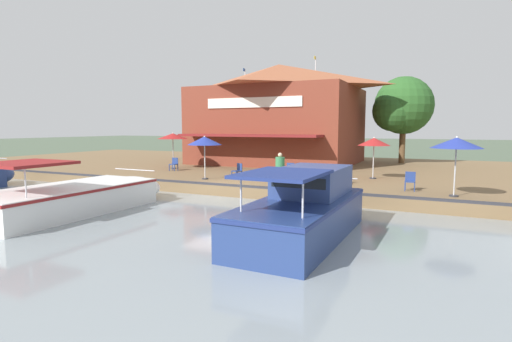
% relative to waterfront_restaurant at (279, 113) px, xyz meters
% --- Properties ---
extents(ground_plane, '(220.00, 220.00, 0.00)m').
position_rel_waterfront_restaurant_xyz_m(ground_plane, '(13.34, 1.95, -4.58)').
color(ground_plane, '#4C5B47').
extents(quay_deck, '(22.00, 56.00, 0.60)m').
position_rel_waterfront_restaurant_xyz_m(quay_deck, '(2.34, 1.95, -4.28)').
color(quay_deck, brown).
rests_on(quay_deck, ground).
extents(quay_edge_fender, '(0.20, 50.40, 0.10)m').
position_rel_waterfront_restaurant_xyz_m(quay_edge_fender, '(13.24, 1.95, -3.93)').
color(quay_edge_fender, '#2D2D33').
rests_on(quay_edge_fender, quay_deck).
extents(waterfront_restaurant, '(11.63, 12.67, 8.26)m').
position_rel_waterfront_restaurant_xyz_m(waterfront_restaurant, '(0.00, 0.00, 0.00)').
color(waterfront_restaurant, brown).
rests_on(waterfront_restaurant, quay_deck).
extents(patio_umbrella_back_row, '(2.11, 2.11, 2.48)m').
position_rel_waterfront_restaurant_xyz_m(patio_umbrella_back_row, '(7.58, -4.80, -1.74)').
color(patio_umbrella_back_row, '#B7B7B7').
rests_on(patio_umbrella_back_row, quay_deck).
extents(patio_umbrella_mid_patio_right, '(1.76, 1.76, 2.32)m').
position_rel_waterfront_restaurant_xyz_m(patio_umbrella_mid_patio_right, '(7.37, 8.67, -1.92)').
color(patio_umbrella_mid_patio_right, '#B7B7B7').
rests_on(patio_umbrella_mid_patio_right, quay_deck).
extents(patio_umbrella_by_entrance, '(2.02, 2.02, 2.49)m').
position_rel_waterfront_restaurant_xyz_m(patio_umbrella_by_entrance, '(11.87, 12.63, -1.76)').
color(patio_umbrella_by_entrance, '#B7B7B7').
rests_on(patio_umbrella_by_entrance, quay_deck).
extents(patio_umbrella_far_corner, '(1.89, 1.89, 2.39)m').
position_rel_waterfront_restaurant_xyz_m(patio_umbrella_far_corner, '(11.55, 0.30, -1.86)').
color(patio_umbrella_far_corner, '#B7B7B7').
rests_on(patio_umbrella_far_corner, quay_deck).
extents(cafe_chair_mid_patio, '(0.45, 0.45, 0.85)m').
position_rel_waterfront_restaurant_xyz_m(cafe_chair_mid_patio, '(9.07, 4.35, -3.51)').
color(cafe_chair_mid_patio, navy).
rests_on(cafe_chair_mid_patio, quay_deck).
extents(cafe_chair_beside_entrance, '(0.57, 0.57, 0.85)m').
position_rel_waterfront_restaurant_xyz_m(cafe_chair_beside_entrance, '(10.33, 7.57, -3.51)').
color(cafe_chair_beside_entrance, navy).
rests_on(cafe_chair_beside_entrance, quay_deck).
extents(cafe_chair_under_first_umbrella, '(0.46, 0.46, 0.85)m').
position_rel_waterfront_restaurant_xyz_m(cafe_chair_under_first_umbrella, '(10.97, 10.86, -3.51)').
color(cafe_chair_under_first_umbrella, navy).
rests_on(cafe_chair_under_first_umbrella, quay_deck).
extents(cafe_chair_facing_river, '(0.58, 0.58, 0.85)m').
position_rel_waterfront_restaurant_xyz_m(cafe_chair_facing_river, '(10.50, 1.80, -3.51)').
color(cafe_chair_facing_river, navy).
rests_on(cafe_chair_facing_river, quay_deck).
extents(cafe_chair_back_row_seat, '(0.47, 0.47, 0.85)m').
position_rel_waterfront_restaurant_xyz_m(cafe_chair_back_row_seat, '(10.73, 5.67, -3.51)').
color(cafe_chair_back_row_seat, navy).
rests_on(cafe_chair_back_row_seat, quay_deck).
extents(cafe_chair_far_corner_seat, '(0.47, 0.47, 0.85)m').
position_rel_waterfront_restaurant_xyz_m(cafe_chair_far_corner_seat, '(8.65, -3.94, -3.51)').
color(cafe_chair_far_corner_seat, navy).
rests_on(cafe_chair_far_corner_seat, quay_deck).
extents(person_near_entrance, '(0.45, 0.45, 1.61)m').
position_rel_waterfront_restaurant_xyz_m(person_near_entrance, '(11.83, 4.86, -2.98)').
color(person_near_entrance, orange).
rests_on(person_near_entrance, quay_deck).
extents(motorboat_second_along, '(7.47, 2.55, 2.19)m').
position_rel_waterfront_restaurant_xyz_m(motorboat_second_along, '(18.04, 8.34, -3.69)').
color(motorboat_second_along, navy).
rests_on(motorboat_second_along, river_water).
extents(motorboat_outer_channel, '(8.21, 3.23, 2.15)m').
position_rel_waterfront_restaurant_xyz_m(motorboat_outer_channel, '(18.49, -1.18, -3.90)').
color(motorboat_outer_channel, white).
rests_on(motorboat_outer_channel, river_water).
extents(tree_downstream_bank, '(4.76, 4.53, 6.84)m').
position_rel_waterfront_restaurant_xyz_m(tree_downstream_bank, '(-3.44, 9.00, 0.46)').
color(tree_downstream_bank, brown).
rests_on(tree_downstream_bank, quay_deck).
extents(tree_behind_restaurant, '(3.72, 3.55, 6.85)m').
position_rel_waterfront_restaurant_xyz_m(tree_behind_restaurant, '(-3.47, -3.11, 0.96)').
color(tree_behind_restaurant, brown).
rests_on(tree_behind_restaurant, quay_deck).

